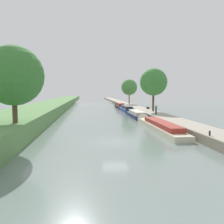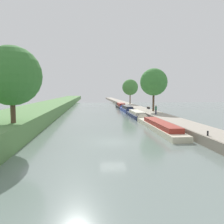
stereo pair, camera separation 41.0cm
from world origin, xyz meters
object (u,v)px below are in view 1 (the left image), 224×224
(narrowboat_cream, at_px, (158,125))
(narrowboat_navy, at_px, (135,114))
(narrowboat_black, at_px, (120,106))
(person_walking, at_px, (156,110))
(mooring_bollard_near, at_px, (210,133))
(mooring_bollard_far, at_px, (123,103))
(park_bench, at_px, (148,107))
(narrowboat_blue, at_px, (126,109))

(narrowboat_cream, bearing_deg, narrowboat_navy, 89.80)
(narrowboat_black, distance_m, person_walking, 29.20)
(person_walking, bearing_deg, mooring_bollard_near, -92.23)
(person_walking, xyz_separation_m, mooring_bollard_far, (-0.76, 33.91, -0.65))
(park_bench, bearing_deg, narrowboat_black, 105.67)
(narrowboat_cream, relative_size, narrowboat_navy, 1.40)
(narrowboat_blue, relative_size, mooring_bollard_far, 28.23)
(narrowboat_navy, height_order, park_bench, park_bench)
(park_bench, bearing_deg, narrowboat_blue, 137.98)
(narrowboat_black, xyz_separation_m, mooring_bollard_near, (1.70, -48.57, 0.49))
(narrowboat_blue, bearing_deg, narrowboat_cream, -90.41)
(person_walking, bearing_deg, mooring_bollard_far, 91.28)
(narrowboat_black, bearing_deg, mooring_bollard_far, 70.61)
(person_walking, bearing_deg, narrowboat_navy, 117.89)
(park_bench, bearing_deg, mooring_bollard_far, 97.60)
(mooring_bollard_far, bearing_deg, narrowboat_black, -109.39)
(narrowboat_navy, height_order, narrowboat_black, narrowboat_black)
(narrowboat_cream, height_order, narrowboat_blue, narrowboat_blue)
(narrowboat_cream, height_order, park_bench, park_bench)
(narrowboat_navy, distance_m, person_walking, 5.89)
(mooring_bollard_far, bearing_deg, mooring_bollard_near, -90.00)
(narrowboat_navy, distance_m, mooring_bollard_near, 24.65)
(person_walking, height_order, mooring_bollard_near, person_walking)
(mooring_bollard_far, distance_m, park_bench, 21.00)
(mooring_bollard_near, relative_size, park_bench, 0.30)
(narrowboat_blue, bearing_deg, mooring_bollard_far, 83.90)
(mooring_bollard_far, height_order, park_bench, park_bench)
(narrowboat_navy, bearing_deg, mooring_bollard_near, -85.51)
(narrowboat_black, height_order, person_walking, person_walking)
(park_bench, bearing_deg, mooring_bollard_near, -94.87)
(narrowboat_cream, relative_size, narrowboat_blue, 1.33)
(narrowboat_navy, bearing_deg, narrowboat_cream, -90.20)
(narrowboat_navy, relative_size, park_bench, 8.02)
(narrowboat_cream, xyz_separation_m, narrowboat_black, (0.28, 39.04, 0.14))
(narrowboat_blue, distance_m, mooring_bollard_near, 36.75)
(narrowboat_cream, bearing_deg, park_bench, 78.34)
(narrowboat_blue, height_order, mooring_bollard_far, narrowboat_blue)
(person_walking, xyz_separation_m, mooring_bollard_near, (-0.76, -19.49, -0.65))
(narrowboat_cream, distance_m, narrowboat_black, 39.04)
(narrowboat_blue, distance_m, narrowboat_black, 11.86)
(narrowboat_navy, relative_size, narrowboat_black, 1.09)
(narrowboat_navy, height_order, mooring_bollard_far, mooring_bollard_far)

